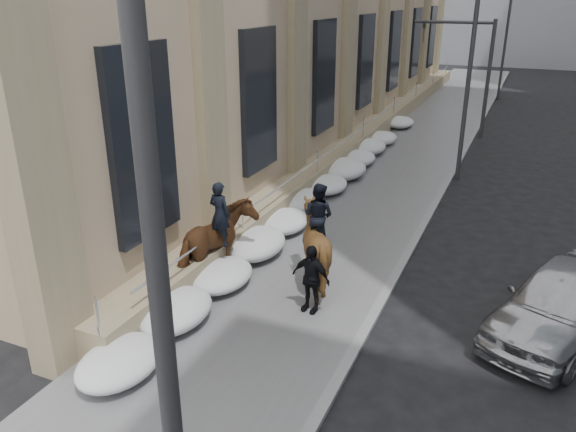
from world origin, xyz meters
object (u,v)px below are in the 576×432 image
object	(u,v)px
mounted_horse_left	(217,242)
mounted_horse_right	(315,243)
car_silver	(560,303)
pedestrian	(311,278)

from	to	relation	value
mounted_horse_left	mounted_horse_right	world-z (taller)	mounted_horse_right
mounted_horse_left	mounted_horse_right	size ratio (longest dim) A/B	0.99
mounted_horse_left	car_silver	bearing A→B (deg)	-164.65
car_silver	mounted_horse_right	bearing A→B (deg)	-156.50
pedestrian	mounted_horse_left	bearing A→B (deg)	179.46
mounted_horse_left	mounted_horse_right	xyz separation A→B (m)	(2.42, 0.80, 0.07)
pedestrian	car_silver	xyz separation A→B (m)	(5.41, 1.43, -0.15)
pedestrian	car_silver	size ratio (longest dim) A/B	0.35
mounted_horse_left	pedestrian	world-z (taller)	mounted_horse_left
mounted_horse_left	mounted_horse_right	distance (m)	2.55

